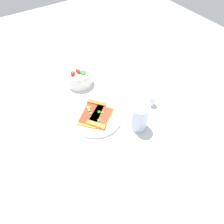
% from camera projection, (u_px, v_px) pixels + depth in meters
% --- Properties ---
extents(ground_plane, '(2.40, 2.40, 0.00)m').
position_uv_depth(ground_plane, '(88.00, 115.00, 0.95)').
color(ground_plane, silver).
rests_on(ground_plane, ground).
extents(plate, '(0.23, 0.23, 0.01)m').
position_uv_depth(plate, '(96.00, 116.00, 0.93)').
color(plate, white).
rests_on(plate, ground_plane).
extents(pizza_slice_near, '(0.17, 0.16, 0.02)m').
position_uv_depth(pizza_slice_near, '(93.00, 112.00, 0.94)').
color(pizza_slice_near, gold).
rests_on(pizza_slice_near, plate).
extents(pizza_slice_far, '(0.15, 0.14, 0.02)m').
position_uv_depth(pizza_slice_far, '(100.00, 118.00, 0.91)').
color(pizza_slice_far, gold).
rests_on(pizza_slice_far, plate).
extents(salad_bowl, '(0.13, 0.13, 0.08)m').
position_uv_depth(salad_bowl, '(79.00, 77.00, 1.06)').
color(salad_bowl, white).
rests_on(salad_bowl, ground_plane).
extents(soda_glass, '(0.07, 0.07, 0.13)m').
position_uv_depth(soda_glass, '(140.00, 117.00, 0.86)').
color(soda_glass, silver).
rests_on(soda_glass, ground_plane).
extents(paper_napkin, '(0.13, 0.12, 0.00)m').
position_uv_depth(paper_napkin, '(95.00, 164.00, 0.79)').
color(paper_napkin, white).
rests_on(paper_napkin, ground_plane).
extents(pepper_shaker, '(0.03, 0.03, 0.07)m').
position_uv_depth(pepper_shaker, '(152.00, 100.00, 0.97)').
color(pepper_shaker, silver).
rests_on(pepper_shaker, ground_plane).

